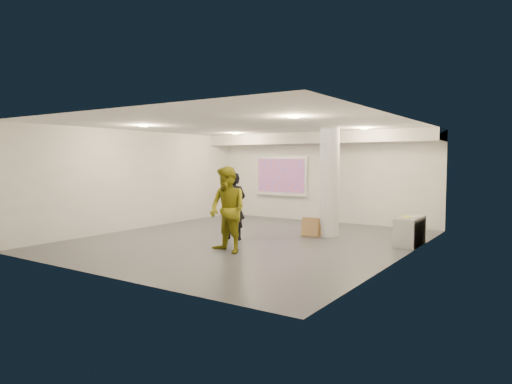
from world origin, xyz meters
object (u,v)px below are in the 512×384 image
Objects in this scene: credenza at (410,231)px; woman at (234,206)px; column at (330,182)px; projection_screen at (281,176)px; man at (227,210)px.

woman is at bearing -156.39° from credenza.
column reaches higher than credenza.
projection_screen reaches higher than man.
woman is (1.23, -4.54, -0.64)m from projection_screen.
man is (2.12, -6.01, -0.55)m from projection_screen.
man is (-3.20, -3.25, 0.63)m from credenza.
projection_screen is 1.75× the size of credenza.
projection_screen is at bearing 139.44° from column.
credenza is at bearing 12.56° from woman.
projection_screen is (-3.10, 2.65, 0.03)m from column.
credenza is (2.22, -0.11, -1.15)m from column.
man is (-0.98, -3.35, -0.52)m from column.
man is at bearing -69.67° from woman.
credenza is 4.60m from man.
credenza is 4.50m from woman.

